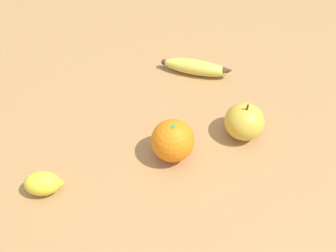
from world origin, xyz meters
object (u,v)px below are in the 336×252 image
object	(u,v)px
apple	(244,122)
lemon	(43,183)
banana	(197,67)
orange	(173,141)

from	to	relation	value
apple	lemon	world-z (taller)	apple
apple	lemon	xyz separation A→B (m)	(-0.22, -0.36, -0.01)
banana	apple	xyz separation A→B (m)	(0.19, -0.09, 0.02)
apple	orange	bearing A→B (deg)	-121.47
orange	banana	bearing A→B (deg)	114.52
orange	lemon	size ratio (longest dim) A/B	1.05
apple	banana	bearing A→B (deg)	153.52
banana	orange	size ratio (longest dim) A/B	1.96
banana	orange	world-z (taller)	orange
lemon	orange	bearing A→B (deg)	57.86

